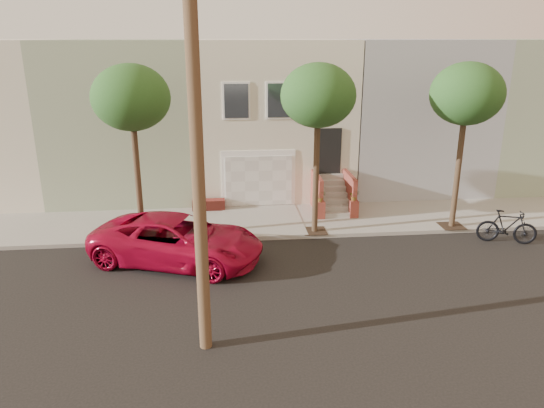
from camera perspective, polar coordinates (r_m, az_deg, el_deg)
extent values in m
plane|color=black|center=(16.14, 3.71, -8.66)|extent=(90.00, 90.00, 0.00)
cube|color=gray|center=(20.97, 1.36, -1.89)|extent=(40.00, 3.70, 0.15)
cube|color=beige|center=(25.77, -0.19, 10.12)|extent=(7.00, 8.00, 7.00)
cube|color=gray|center=(26.01, -15.49, 9.55)|extent=(6.50, 8.00, 7.00)
cube|color=#979B9F|center=(27.27, 14.41, 10.01)|extent=(6.50, 8.00, 7.00)
cube|color=gray|center=(30.10, 26.28, 9.45)|extent=(6.50, 8.00, 7.00)
cube|color=white|center=(22.26, -1.50, 2.89)|extent=(3.20, 0.12, 2.50)
cube|color=silver|center=(22.23, -1.49, 2.60)|extent=(2.90, 0.06, 2.20)
cube|color=gray|center=(20.86, -1.09, -1.76)|extent=(3.20, 3.70, 0.02)
cube|color=maroon|center=(22.20, -7.09, -0.07)|extent=(1.40, 0.45, 0.44)
cube|color=black|center=(22.37, 6.47, 5.89)|extent=(1.00, 0.06, 2.00)
cube|color=#3F4751|center=(21.52, -4.01, 11.42)|extent=(1.00, 0.06, 1.40)
cube|color=white|center=(21.54, -4.01, 11.42)|extent=(1.15, 0.05, 1.55)
cube|color=#3F4751|center=(21.65, 0.86, 11.50)|extent=(1.00, 0.06, 1.40)
cube|color=white|center=(21.67, 0.85, 11.50)|extent=(1.15, 0.05, 1.55)
cube|color=#3F4751|center=(21.93, 5.63, 11.50)|extent=(1.00, 0.06, 1.40)
cube|color=white|center=(21.95, 5.62, 11.51)|extent=(1.15, 0.05, 1.55)
cube|color=gray|center=(21.31, 7.24, -1.20)|extent=(1.20, 0.28, 0.20)
cube|color=gray|center=(21.50, 7.10, -0.45)|extent=(1.20, 0.28, 0.20)
cube|color=gray|center=(21.70, 6.96, 0.28)|extent=(1.20, 0.28, 0.20)
cube|color=gray|center=(21.90, 6.82, 1.01)|extent=(1.20, 0.28, 0.20)
cube|color=gray|center=(22.11, 6.69, 1.71)|extent=(1.20, 0.28, 0.20)
cube|color=gray|center=(22.31, 6.56, 2.41)|extent=(1.20, 0.28, 0.20)
cube|color=gray|center=(22.52, 6.43, 3.09)|extent=(1.20, 0.28, 0.20)
cube|color=brown|center=(21.73, 5.03, 1.21)|extent=(0.18, 1.96, 1.60)
cube|color=brown|center=(22.03, 8.61, 1.30)|extent=(0.18, 1.96, 1.60)
cube|color=brown|center=(21.05, 5.43, -0.66)|extent=(0.35, 0.35, 0.70)
imported|color=#1D491A|center=(20.87, 5.48, 0.83)|extent=(0.40, 0.35, 0.45)
cube|color=brown|center=(21.36, 9.12, -0.54)|extent=(0.35, 0.35, 0.70)
imported|color=#1D491A|center=(21.18, 9.20, 0.94)|extent=(0.41, 0.35, 0.45)
cube|color=#2D2116|center=(19.68, -14.23, -3.61)|extent=(0.90, 0.90, 0.02)
cylinder|color=#332217|center=(19.02, -14.72, 2.26)|extent=(0.22, 0.22, 4.20)
ellipsoid|color=#1D491A|center=(18.45, -15.49, 11.40)|extent=(2.70, 2.57, 2.29)
cube|color=#2D2116|center=(19.75, 4.76, -3.01)|extent=(0.90, 0.90, 0.02)
cylinder|color=#332217|center=(19.09, 4.93, 2.86)|extent=(0.22, 0.22, 4.20)
ellipsoid|color=#1D491A|center=(18.52, 5.19, 12.00)|extent=(2.70, 2.57, 2.29)
cube|color=#2D2116|center=(21.41, 19.41, -2.31)|extent=(0.90, 0.90, 0.02)
cylinder|color=#332217|center=(20.81, 20.02, 3.10)|extent=(0.22, 0.22, 4.20)
ellipsoid|color=#1D491A|center=(20.28, 20.96, 11.44)|extent=(2.70, 2.57, 2.29)
cylinder|color=#4A3222|center=(11.24, -8.41, 6.28)|extent=(0.30, 0.30, 10.00)
imported|color=#A00827|center=(17.42, -10.51, -3.97)|extent=(6.31, 4.44, 1.60)
imported|color=black|center=(20.66, 24.78, -2.32)|extent=(2.18, 1.24, 1.26)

